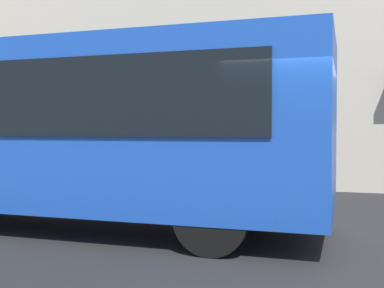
{
  "coord_description": "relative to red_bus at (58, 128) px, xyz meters",
  "views": [
    {
      "loc": [
        -0.27,
        6.81,
        1.64
      ],
      "look_at": [
        2.01,
        -0.19,
        1.42
      ],
      "focal_mm": 44.71,
      "sensor_mm": 36.0,
      "label": 1
    }
  ],
  "objects": [
    {
      "name": "ground_plane",
      "position": [
        -4.42,
        0.23,
        -1.68
      ],
      "size": [
        60.0,
        60.0,
        0.0
      ],
      "primitive_type": "plane",
      "color": "#232326"
    },
    {
      "name": "red_bus",
      "position": [
        0.0,
        0.0,
        0.0
      ],
      "size": [
        9.05,
        2.54,
        3.08
      ],
      "color": "#1947AD",
      "rests_on": "ground_plane"
    }
  ]
}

